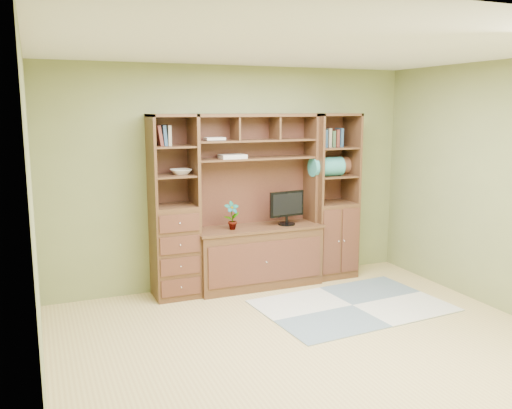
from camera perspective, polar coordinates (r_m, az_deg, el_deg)
name	(u,v)px	position (r m, az deg, el deg)	size (l,w,h in m)	color
room	(315,204)	(4.68, 6.28, 0.08)	(4.60, 4.10, 2.64)	tan
center_hutch	(258,202)	(6.35, 0.24, 0.26)	(1.54, 0.53, 2.05)	#4C2E1A
left_tower	(174,207)	(6.08, -8.63, -0.29)	(0.50, 0.45, 2.05)	#4C2E1A
right_tower	(332,196)	(6.84, 8.05, 0.87)	(0.55, 0.45, 2.05)	#4C2E1A
rug	(352,306)	(6.04, 10.12, -10.44)	(1.95, 1.30, 0.01)	#9EA3A3
monitor	(287,202)	(6.47, 3.26, 0.30)	(0.46, 0.20, 0.56)	black
orchid	(232,216)	(6.22, -2.54, -1.17)	(0.17, 0.12, 0.33)	#984833
magazines	(232,156)	(6.26, -2.50, 5.08)	(0.29, 0.21, 0.05)	beige
bowl	(181,172)	(6.05, -7.91, 3.44)	(0.23, 0.23, 0.06)	silver
blanket_teal	(326,167)	(6.69, 7.43, 3.97)	(0.40, 0.23, 0.23)	teal
blanket_red	(335,166)	(6.90, 8.32, 4.07)	(0.39, 0.22, 0.22)	brown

